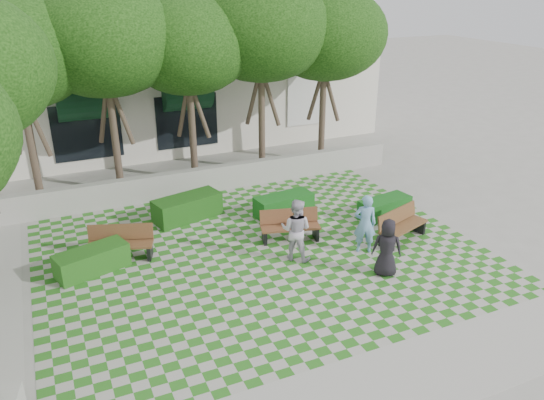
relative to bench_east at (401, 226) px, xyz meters
name	(u,v)px	position (x,y,z in m)	size (l,w,h in m)	color
ground	(278,272)	(-4.10, -0.22, -0.45)	(90.00, 90.00, 0.00)	gray
lawn	(263,255)	(-4.10, 0.78, -0.44)	(12.00, 12.00, 0.00)	#2B721E
sidewalk_south	(381,388)	(-4.10, -4.92, -0.44)	(16.00, 2.00, 0.01)	#9E9B93
retaining_wall	(206,180)	(-4.10, 5.98, 0.00)	(15.00, 0.36, 0.90)	#9E9B93
bench_east	(401,226)	(0.00, 0.00, 0.00)	(1.87, 1.12, 0.93)	brown
bench_mid	(290,226)	(-2.99, 1.34, -0.01)	(1.82, 0.99, 0.91)	brown
bench_west	(120,243)	(-7.73, 2.27, 0.00)	(1.87, 1.14, 0.93)	brown
hedge_east	(385,207)	(0.52, 1.56, -0.14)	(1.77, 0.71, 0.62)	#134A18
hedge_midright	(284,205)	(-2.39, 3.03, -0.11)	(1.91, 0.76, 0.67)	#154F19
hedge_midleft	(187,208)	(-5.35, 4.01, -0.07)	(2.16, 0.86, 0.76)	#174612
hedge_west	(92,261)	(-8.55, 1.82, -0.12)	(1.86, 0.74, 0.65)	#1B4E14
person_blue	(365,224)	(-1.42, -0.17, 0.41)	(0.63, 0.41, 1.73)	#72A5D0
person_dark	(387,248)	(-1.59, -1.46, 0.33)	(0.76, 0.50, 1.56)	black
person_white	(296,230)	(-3.35, 0.25, 0.43)	(0.86, 0.67, 1.76)	silver
tree_row	(143,48)	(-5.96, 5.73, 4.73)	(17.70, 13.40, 7.41)	#47382B
building	(172,82)	(-3.17, 13.86, 2.07)	(18.00, 8.92, 5.15)	silver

